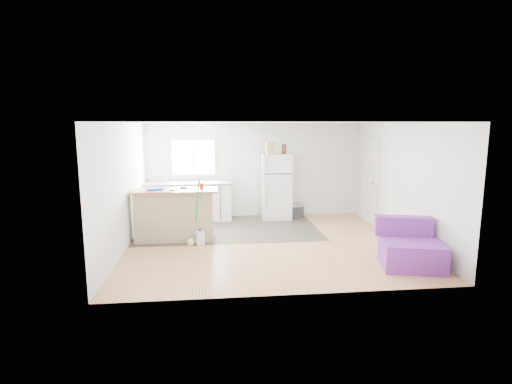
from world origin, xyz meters
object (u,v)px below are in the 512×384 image
Objects in this scene: purple_seat at (410,249)px; mop at (192,234)px; blue_tray at (155,189)px; bottle_left at (285,149)px; refrigerator at (276,186)px; peninsula at (175,214)px; cardboard_box at (270,148)px; kitchen_cabinets at (189,201)px; red_cup at (201,186)px; bottle_right at (283,149)px; cleaner_jug at (200,238)px; cooler at (294,211)px.

mop reaches higher than purple_seat.
mop is 4.48× the size of blue_tray.
blue_tray is (-4.47, 1.97, 0.79)m from purple_seat.
blue_tray is 3.43m from bottle_left.
refrigerator is 3.26m from blue_tray.
bottle_left is at bearing 28.55° from blue_tray.
peninsula is 5.76× the size of cardboard_box.
kitchen_cabinets is 2.71m from bottle_left.
mop reaches higher than red_cup.
peninsula is at bearing -148.63° from bottle_left.
cardboard_box is at bearing 131.74° from purple_seat.
bottle_left is at bearing -60.41° from bottle_right.
bottle_right is (0.32, 0.01, -0.02)m from cardboard_box.
kitchen_cabinets is at bearing 178.39° from bottle_right.
kitchen_cabinets is 18.00× the size of red_cup.
refrigerator is 1.42× the size of purple_seat.
purple_seat reaches higher than cleaner_jug.
red_cup is at bearing 164.41° from purple_seat.
bottle_right is at bearing -13.02° from refrigerator.
cooler reaches higher than cleaner_jug.
cooler is 4.42× the size of red_cup.
cardboard_box is (-1.86, 3.64, 1.50)m from purple_seat.
red_cup is (0.19, 0.47, 0.89)m from mop.
cardboard_box is 1.20× the size of bottle_left.
bottle_right is (2.54, 1.64, 1.23)m from peninsula.
purple_seat is at bearing -48.60° from mop.
bottle_left reaches higher than refrigerator.
cardboard_box reaches higher than refrigerator.
cardboard_box is 0.32m from bottle_right.
bottle_right is at bearing 23.57° from cleaner_jug.
kitchen_cabinets is 2.21m from cleaner_jug.
bottle_right is (-0.31, -0.07, 1.59)m from cooler.
red_cup is at bearing -136.57° from refrigerator.
refrigerator is at bearing 150.54° from bottle_left.
refrigerator is 6.57× the size of bottle_left.
bottle_right reaches higher than red_cup.
bottle_right reaches higher than blue_tray.
mop is at bearing -47.91° from peninsula.
bottle_right reaches higher than purple_seat.
refrigerator is at bearing 20.69° from mop.
cardboard_box is at bearing -178.96° from bottle_right.
bottle_right is (2.01, 2.09, 1.62)m from cleaner_jug.
cleaner_jug is 1.09m from red_cup.
peninsula is at bearing -97.90° from kitchen_cabinets.
cardboard_box is (2.04, -0.07, 1.30)m from kitchen_cabinets.
refrigerator is 0.97m from bottle_left.
cleaner_jug is at bearing -129.15° from cardboard_box.
bottle_right is at bearing 18.06° from mop.
mop is at bearing -86.65° from kitchen_cabinets.
red_cup is 0.48× the size of bottle_right.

